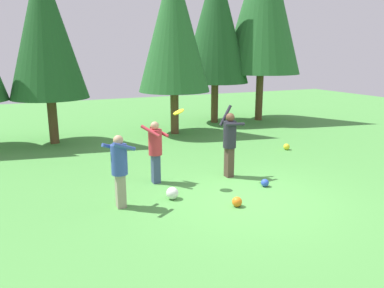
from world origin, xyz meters
TOP-DOWN VIEW (x-y plane):
  - ground_plane at (0.00, 0.00)m, footprint 40.00×40.00m
  - person_thrower at (0.37, 1.46)m, footprint 0.60×0.54m
  - person_catcher at (-2.73, 0.63)m, footprint 0.68×0.65m
  - person_bystander at (-1.55, 1.80)m, footprint 0.71×0.72m
  - frisbee at (-1.13, 1.27)m, footprint 0.28×0.29m
  - ball_yellow at (3.58, 3.13)m, footprint 0.21×0.21m
  - ball_white at (-1.57, 0.60)m, footprint 0.28×0.28m
  - ball_orange at (-0.46, -0.37)m, footprint 0.22×0.22m
  - ball_blue at (0.80, 0.42)m, footprint 0.19×0.19m
  - tree_far_right at (6.03, 8.46)m, footprint 3.67×3.67m
  - tree_left at (-3.53, 7.39)m, footprint 2.69×2.69m
  - tree_right at (3.75, 8.77)m, footprint 3.05×3.05m
  - tree_center at (1.09, 7.17)m, footprint 2.82×2.82m

SIDE VIEW (x-z plane):
  - ground_plane at x=0.00m, z-range 0.00..0.00m
  - ball_blue at x=0.80m, z-range 0.00..0.19m
  - ball_yellow at x=3.58m, z-range 0.00..0.21m
  - ball_orange at x=-0.46m, z-range 0.00..0.22m
  - ball_white at x=-1.57m, z-range 0.00..0.28m
  - person_catcher at x=-2.73m, z-range 0.14..1.72m
  - person_bystander at x=-1.55m, z-range 0.14..1.72m
  - person_thrower at x=0.37m, z-range 0.08..1.97m
  - frisbee at x=-1.13m, z-range 1.79..1.93m
  - tree_left at x=-3.53m, z-range 0.80..7.21m
  - tree_center at x=1.09m, z-range 0.84..7.56m
  - tree_right at x=3.75m, z-range 0.91..8.20m
  - tree_far_right at x=6.03m, z-range 1.10..9.86m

